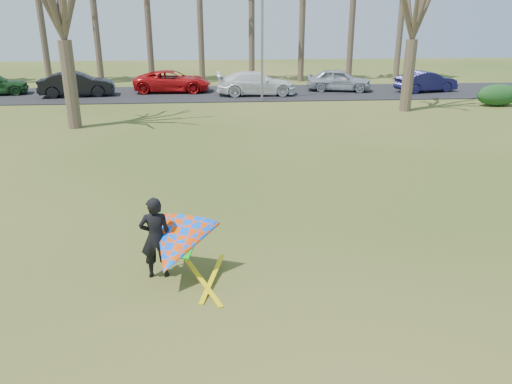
{
  "coord_description": "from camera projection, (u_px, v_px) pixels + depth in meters",
  "views": [
    {
      "loc": [
        -0.98,
        -10.12,
        5.57
      ],
      "look_at": [
        0.0,
        2.0,
        1.1
      ],
      "focal_mm": 35.0,
      "sensor_mm": 36.0,
      "label": 1
    }
  ],
  "objects": [
    {
      "name": "car_5",
      "position": [
        426.0,
        81.0,
        35.11
      ],
      "size": [
        4.55,
        2.45,
        1.42
      ],
      "primitive_type": "imported",
      "rotation": [
        0.0,
        0.0,
        1.8
      ],
      "color": "#181644",
      "rests_on": "parking_strip"
    },
    {
      "name": "car_1",
      "position": [
        77.0,
        84.0,
        33.29
      ],
      "size": [
        5.04,
        2.35,
        1.6
      ],
      "primitive_type": "imported",
      "rotation": [
        0.0,
        0.0,
        1.71
      ],
      "color": "black",
      "rests_on": "parking_strip"
    },
    {
      "name": "parking_strip",
      "position": [
        230.0,
        93.0,
        34.84
      ],
      "size": [
        46.0,
        7.0,
        0.06
      ],
      "primitive_type": "cube",
      "color": "black",
      "rests_on": "ground"
    },
    {
      "name": "hedge_near",
      "position": [
        498.0,
        95.0,
        30.25
      ],
      "size": [
        2.64,
        1.2,
        1.32
      ],
      "primitive_type": "ellipsoid",
      "color": "#163C18",
      "rests_on": "ground"
    },
    {
      "name": "kite_flyer",
      "position": [
        173.0,
        244.0,
        10.62
      ],
      "size": [
        2.13,
        2.39,
        2.02
      ],
      "color": "black",
      "rests_on": "ground"
    },
    {
      "name": "car_4",
      "position": [
        339.0,
        80.0,
        35.48
      ],
      "size": [
        4.8,
        2.74,
        1.54
      ],
      "primitive_type": "imported",
      "rotation": [
        0.0,
        0.0,
        1.35
      ],
      "color": "#A3A9B1",
      "rests_on": "parking_strip"
    },
    {
      "name": "car_2",
      "position": [
        172.0,
        81.0,
        35.03
      ],
      "size": [
        5.41,
        2.6,
        1.49
      ],
      "primitive_type": "imported",
      "rotation": [
        0.0,
        0.0,
        1.54
      ],
      "color": "red",
      "rests_on": "parking_strip"
    },
    {
      "name": "streetlight",
      "position": [
        265.0,
        28.0,
        30.67
      ],
      "size": [
        2.28,
        0.18,
        8.0
      ],
      "color": "gray",
      "rests_on": "ground"
    },
    {
      "name": "car_3",
      "position": [
        256.0,
        83.0,
        33.82
      ],
      "size": [
        5.41,
        2.33,
        1.55
      ],
      "primitive_type": "imported",
      "rotation": [
        0.0,
        0.0,
        1.6
      ],
      "color": "white",
      "rests_on": "parking_strip"
    },
    {
      "name": "ground",
      "position": [
        263.0,
        267.0,
        11.46
      ],
      "size": [
        100.0,
        100.0,
        0.0
      ],
      "primitive_type": "plane",
      "color": "#234910",
      "rests_on": "ground"
    }
  ]
}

